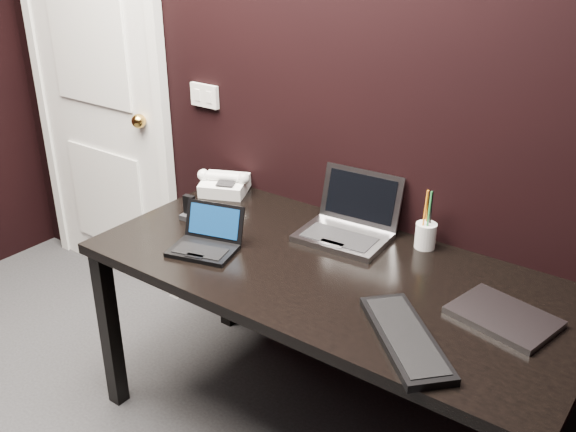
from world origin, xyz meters
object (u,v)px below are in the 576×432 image
Objects in this scene: closed_laptop at (504,317)px; mobile_phone at (189,210)px; desk_phone at (224,184)px; door at (97,89)px; netbook at (206,242)px; desk at (330,287)px; ext_keyboard at (405,338)px; silver_laptop at (348,226)px; pen_cup at (426,234)px.

mobile_phone is (-1.25, -0.04, 0.03)m from closed_laptop.
closed_laptop is 1.33m from desk_phone.
netbook is (1.21, -0.53, -0.27)m from door.
closed_laptop is at bearing 10.72° from netbook.
ext_keyboard is (0.40, -0.23, 0.09)m from desk.
silver_laptop reaches higher than netbook.
netbook is 0.84m from ext_keyboard.
desk is 0.59m from closed_laptop.
door is 7.79× the size of netbook.
ext_keyboard is 1.23× the size of closed_laptop.
desk_phone is (-1.31, 0.24, 0.03)m from closed_laptop.
mobile_phone is (-0.23, 0.15, 0.01)m from netbook.
closed_laptop is at bearing 4.20° from desk.
netbook is at bearing -23.47° from door.
door is 2.28m from closed_laptop.
closed_laptop is (2.23, -0.33, -0.29)m from door.
netbook is 0.52m from desk_phone.
desk_phone is (0.92, -0.10, -0.26)m from door.
desk_phone is (-0.65, 0.04, -0.00)m from silver_laptop.
ext_keyboard reaches higher than closed_laptop.
door is 6.47× the size of closed_laptop.
netbook is at bearing -169.28° from closed_laptop.
desk_phone is at bearing 101.92° from mobile_phone.
netbook reaches higher than desk.
door is at bearing 174.10° from desk_phone.
netbook is 2.82× the size of mobile_phone.
closed_laptop is (0.58, 0.04, 0.09)m from desk.
silver_laptop is 3.56× the size of mobile_phone.
door is 5.28× the size of ext_keyboard.
netbook is 0.53m from silver_laptop.
door is 1.08m from mobile_phone.
door is 1.86m from pen_cup.
desk is 0.68m from mobile_phone.
ext_keyboard is 1.65× the size of desk_phone.
pen_cup is at bearing -1.40° from door.
desk_phone reaches higher than mobile_phone.
ext_keyboard reaches higher than desk.
door is at bearing 167.18° from desk.
pen_cup reaches higher than desk.
netbook reaches higher than ext_keyboard.
desk is at bearing -21.02° from desk_phone.
desk is 0.48m from netbook.
desk_phone is at bearing 155.71° from ext_keyboard.
ext_keyboard is at bearing -44.47° from silver_laptop.
closed_laptop is at bearing -16.66° from silver_laptop.
closed_laptop is (1.02, 0.19, -0.02)m from netbook.
netbook is at bearing -55.92° from desk_phone.
netbook reaches higher than desk_phone.
ext_keyboard is (0.48, -0.47, -0.03)m from silver_laptop.
closed_laptop is 1.35× the size of desk_phone.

